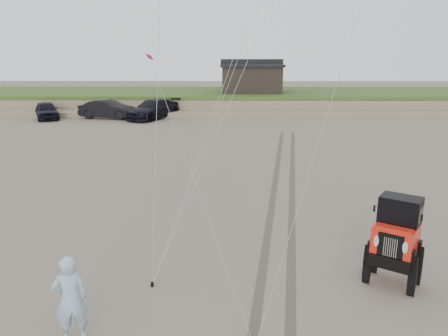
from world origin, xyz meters
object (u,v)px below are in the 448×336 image
Objects in this scene: truck_c at (153,109)px; man at (71,299)px; truck_a at (47,110)px; jeep at (394,251)px; cabin at (251,77)px; truck_b at (108,109)px.

man is at bearing -55.65° from truck_c.
truck_a is 35.12m from jeep.
cabin reaches higher than truck_b.
truck_a is at bearing 159.93° from jeep.
cabin is at bearing -49.83° from truck_b.
truck_c is 1.16× the size of jeep.
cabin is at bearing -4.44° from truck_a.
cabin is 38.86m from man.
truck_a is (-18.62, -7.59, -2.47)m from cabin.
cabin is 15.27m from truck_b.
truck_b is at bearing -153.24° from truck_c.
jeep is (11.14, -28.64, 0.09)m from truck_c.
truck_a is at bearing -86.38° from man.
truck_c is 3.02× the size of man.
cabin is 20.26m from truck_a.
man is (-7.51, -2.41, 0.03)m from jeep.
truck_c is 31.26m from man.
truck_c is at bearing -25.22° from truck_a.
truck_b is 4.09m from truck_c.
truck_b is (-13.20, -7.29, -2.40)m from cabin.
truck_b is 32.05m from man.
cabin is 11.95m from truck_c.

